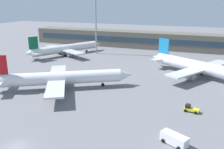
{
  "coord_description": "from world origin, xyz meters",
  "views": [
    {
      "loc": [
        30.33,
        -30.32,
        25.79
      ],
      "look_at": [
        3.64,
        40.0,
        3.0
      ],
      "focal_mm": 39.05,
      "sensor_mm": 36.0,
      "label": 1
    }
  ],
  "objects_px": {
    "airplane_near": "(61,78)",
    "airplane_far": "(66,49)",
    "service_van_white": "(174,139)",
    "baggage_tug_yellow": "(190,109)",
    "airplane_mid": "(204,68)",
    "floodlight_tower_west": "(96,18)"
  },
  "relations": [
    {
      "from": "airplane_near",
      "to": "airplane_far",
      "type": "xyz_separation_m",
      "value": [
        -23.93,
        42.75,
        -0.12
      ]
    },
    {
      "from": "airplane_near",
      "to": "airplane_far",
      "type": "distance_m",
      "value": 48.99
    },
    {
      "from": "airplane_far",
      "to": "service_van_white",
      "type": "bearing_deg",
      "value": -45.73
    },
    {
      "from": "baggage_tug_yellow",
      "to": "airplane_mid",
      "type": "bearing_deg",
      "value": 85.26
    },
    {
      "from": "airplane_far",
      "to": "airplane_near",
      "type": "bearing_deg",
      "value": -60.76
    },
    {
      "from": "baggage_tug_yellow",
      "to": "floodlight_tower_west",
      "type": "relative_size",
      "value": 0.12
    },
    {
      "from": "airplane_mid",
      "to": "airplane_far",
      "type": "relative_size",
      "value": 1.07
    },
    {
      "from": "airplane_mid",
      "to": "airplane_far",
      "type": "bearing_deg",
      "value": 165.92
    },
    {
      "from": "baggage_tug_yellow",
      "to": "service_van_white",
      "type": "bearing_deg",
      "value": -96.95
    },
    {
      "from": "airplane_near",
      "to": "baggage_tug_yellow",
      "type": "xyz_separation_m",
      "value": [
        38.0,
        -3.06,
        -2.56
      ]
    },
    {
      "from": "service_van_white",
      "to": "floodlight_tower_west",
      "type": "xyz_separation_m",
      "value": [
        -47.61,
        70.18,
        16.51
      ]
    },
    {
      "from": "airplane_far",
      "to": "floodlight_tower_west",
      "type": "distance_m",
      "value": 20.86
    },
    {
      "from": "airplane_near",
      "to": "service_van_white",
      "type": "xyz_separation_m",
      "value": [
        36.08,
        -18.81,
        -2.25
      ]
    },
    {
      "from": "service_van_white",
      "to": "airplane_mid",
      "type": "bearing_deg",
      "value": 84.49
    },
    {
      "from": "airplane_near",
      "to": "service_van_white",
      "type": "height_order",
      "value": "airplane_near"
    },
    {
      "from": "airplane_far",
      "to": "floodlight_tower_west",
      "type": "height_order",
      "value": "floodlight_tower_west"
    },
    {
      "from": "airplane_near",
      "to": "airplane_mid",
      "type": "height_order",
      "value": "airplane_mid"
    },
    {
      "from": "baggage_tug_yellow",
      "to": "airplane_far",
      "type": "bearing_deg",
      "value": 143.51
    },
    {
      "from": "service_van_white",
      "to": "airplane_far",
      "type": "bearing_deg",
      "value": 134.27
    },
    {
      "from": "floodlight_tower_west",
      "to": "airplane_mid",
      "type": "bearing_deg",
      "value": -25.47
    },
    {
      "from": "airplane_far",
      "to": "floodlight_tower_west",
      "type": "xyz_separation_m",
      "value": [
        12.4,
        8.62,
        14.39
      ]
    },
    {
      "from": "airplane_near",
      "to": "service_van_white",
      "type": "distance_m",
      "value": 40.75
    }
  ]
}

